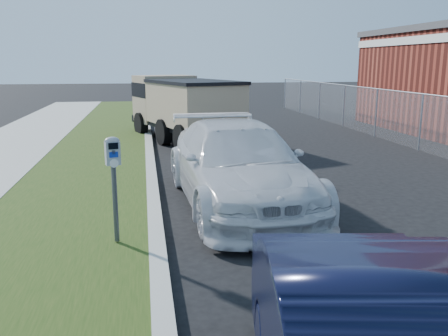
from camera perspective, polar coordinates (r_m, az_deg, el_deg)
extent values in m
plane|color=black|center=(7.85, 11.49, -8.35)|extent=(120.00, 120.00, 0.00)
cube|color=#97978F|center=(9.22, -8.44, -4.55)|extent=(0.25, 50.00, 0.15)
cube|color=#203B10|center=(9.34, -18.33, -4.91)|extent=(3.00, 50.00, 0.13)
plane|color=slate|center=(16.45, 22.61, 5.08)|extent=(0.00, 30.00, 30.00)
cylinder|color=#90959D|center=(16.37, 22.87, 8.20)|extent=(0.04, 30.00, 0.04)
cylinder|color=#90959D|center=(16.45, 22.61, 5.08)|extent=(0.06, 0.06, 1.80)
cylinder|color=#90959D|center=(19.04, 17.85, 6.34)|extent=(0.06, 0.06, 1.80)
cylinder|color=#90959D|center=(21.74, 14.23, 7.26)|extent=(0.06, 0.06, 1.80)
cylinder|color=#90959D|center=(24.50, 11.41, 7.95)|extent=(0.06, 0.06, 1.80)
cylinder|color=#90959D|center=(27.32, 9.16, 8.49)|extent=(0.06, 0.06, 1.80)
cylinder|color=#90959D|center=(30.17, 7.33, 8.92)|extent=(0.06, 0.06, 1.80)
cylinder|color=#3F4247|center=(7.20, -12.95, -4.26)|extent=(0.09, 0.09, 1.15)
cube|color=gray|center=(7.02, -13.25, 1.76)|extent=(0.23, 0.19, 0.34)
ellipsoid|color=gray|center=(6.99, -13.32, 3.15)|extent=(0.25, 0.19, 0.13)
cube|color=black|center=(6.93, -13.18, 2.59)|extent=(0.14, 0.05, 0.09)
cube|color=#0D2996|center=(6.95, -13.13, 1.57)|extent=(0.12, 0.04, 0.08)
cylinder|color=silver|center=(6.98, -13.08, 0.55)|extent=(0.12, 0.04, 0.13)
cube|color=#3F4247|center=(6.95, -13.15, 1.85)|extent=(0.05, 0.02, 0.06)
imported|color=silver|center=(9.31, 1.73, 0.40)|extent=(2.54, 5.66, 1.61)
cube|color=black|center=(17.13, -4.61, 5.42)|extent=(3.69, 6.05, 0.31)
cube|color=#998262|center=(18.95, -7.18, 8.29)|extent=(2.51, 2.20, 1.79)
cube|color=black|center=(18.93, -7.21, 9.37)|extent=(2.54, 2.22, 0.54)
cube|color=#998262|center=(16.40, -3.65, 7.71)|extent=(3.23, 4.24, 1.43)
cube|color=black|center=(16.36, -3.68, 10.30)|extent=(3.34, 4.36, 0.11)
cube|color=black|center=(19.82, -8.00, 6.11)|extent=(2.08, 0.81, 0.27)
cylinder|color=black|center=(18.62, -9.96, 5.22)|extent=(0.56, 0.94, 0.89)
cylinder|color=black|center=(19.35, -4.15, 5.65)|extent=(0.56, 0.94, 0.89)
cylinder|color=black|center=(16.36, -7.28, 4.31)|extent=(0.56, 0.94, 0.89)
cylinder|color=black|center=(17.19, -0.85, 4.81)|extent=(0.56, 0.94, 0.89)
cylinder|color=black|center=(14.89, -5.05, 3.55)|extent=(0.56, 0.94, 0.89)
cylinder|color=black|center=(15.79, 1.84, 4.11)|extent=(0.56, 0.94, 0.89)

